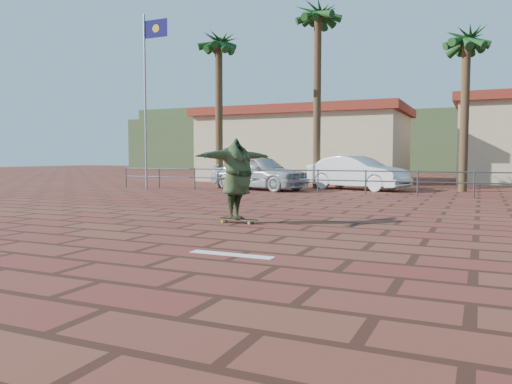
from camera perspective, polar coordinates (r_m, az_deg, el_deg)
ground at (r=9.22m, az=-3.29°, el=-5.49°), size 120.00×120.00×0.00m
paint_stripe at (r=7.86m, az=-2.82°, el=-7.14°), size 1.40×0.22×0.01m
guardrail at (r=20.51m, az=12.43°, el=1.60°), size 24.06×0.06×1.00m
flagpole at (r=23.91m, az=-12.31°, el=11.45°), size 1.30×0.10×8.00m
palm_far_left at (r=25.10m, az=-4.29°, el=16.25°), size 2.40×2.40×8.25m
palm_left at (r=25.00m, az=7.08°, el=18.93°), size 2.40×2.40×9.45m
palm_center at (r=24.06m, az=22.95°, el=15.34°), size 2.40×2.40×7.75m
building_west at (r=31.76m, az=5.56°, el=5.41°), size 12.60×7.60×4.50m
hill_front at (r=58.23m, az=20.24°, el=5.27°), size 70.00×18.00×6.00m
hill_back at (r=69.26m, az=2.07°, el=6.12°), size 35.00×14.00×8.00m
longboard at (r=11.51m, az=-2.16°, el=-3.17°), size 0.99×0.23×0.10m
skateboarder at (r=11.43m, az=-2.17°, el=1.53°), size 1.34×2.36×1.86m
car_silver at (r=23.06m, az=0.32°, el=2.29°), size 5.11×3.06×1.63m
car_white at (r=23.53m, az=11.50°, el=2.16°), size 5.00×3.03×1.55m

